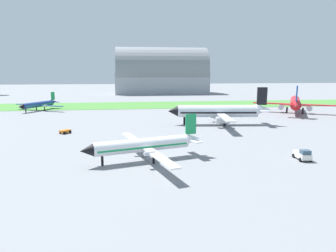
# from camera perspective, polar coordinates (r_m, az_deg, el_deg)

# --- Properties ---
(ground_plane) EXTENTS (600.00, 600.00, 0.00)m
(ground_plane) POSITION_cam_1_polar(r_m,az_deg,el_deg) (65.49, -2.93, -2.99)
(ground_plane) COLOR gray
(grass_taxiway_strip) EXTENTS (360.00, 28.00, 0.08)m
(grass_taxiway_strip) POSITION_cam_1_polar(r_m,az_deg,el_deg) (135.86, -5.20, 3.95)
(grass_taxiway_strip) COLOR #478438
(grass_taxiway_strip) RESTS_ON ground_plane
(airplane_foreground_turboprop) EXTENTS (21.31, 24.68, 7.57)m
(airplane_foreground_turboprop) POSITION_cam_1_polar(r_m,az_deg,el_deg) (51.43, -4.38, -3.55)
(airplane_foreground_turboprop) COLOR white
(airplane_foreground_turboprop) RESTS_ON ground_plane
(airplane_parked_jet_far) EXTENTS (26.90, 26.86, 10.48)m
(airplane_parked_jet_far) POSITION_cam_1_polar(r_m,az_deg,el_deg) (118.79, 22.97, 4.07)
(airplane_parked_jet_far) COLOR red
(airplane_parked_jet_far) RESTS_ON ground_plane
(airplane_midfield_jet) EXTENTS (29.60, 30.11, 10.64)m
(airplane_midfield_jet) POSITION_cam_1_polar(r_m,az_deg,el_deg) (86.89, 9.73, 2.76)
(airplane_midfield_jet) COLOR silver
(airplane_midfield_jet) RESTS_ON ground_plane
(airplane_taxiing_turboprop) EXTENTS (20.39, 17.76, 6.74)m
(airplane_taxiing_turboprop) POSITION_cam_1_polar(r_m,az_deg,el_deg) (126.77, -23.26, 3.80)
(airplane_taxiing_turboprop) COLOR navy
(airplane_taxiing_turboprop) RESTS_ON ground_plane
(pushback_tug_near_gate) EXTENTS (2.31, 3.74, 1.95)m
(pushback_tug_near_gate) POSITION_cam_1_polar(r_m,az_deg,el_deg) (57.00, 24.15, -4.99)
(pushback_tug_near_gate) COLOR white
(pushback_tug_near_gate) RESTS_ON ground_plane
(baggage_cart_midfield) EXTENTS (2.87, 2.95, 0.90)m
(baggage_cart_midfield) POSITION_cam_1_polar(r_m,az_deg,el_deg) (78.03, -18.89, -0.94)
(baggage_cart_midfield) COLOR orange
(baggage_cart_midfield) RESTS_ON ground_plane
(hangar_distant) EXTENTS (61.46, 27.88, 30.77)m
(hangar_distant) POSITION_cam_1_polar(r_m,az_deg,el_deg) (207.24, -1.27, 9.97)
(hangar_distant) COLOR #9399A3
(hangar_distant) RESTS_ON ground_plane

